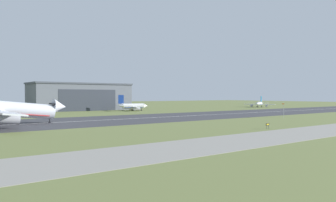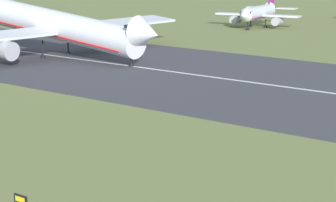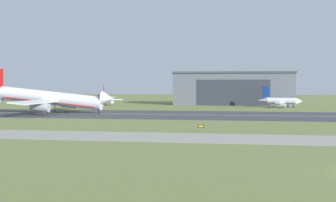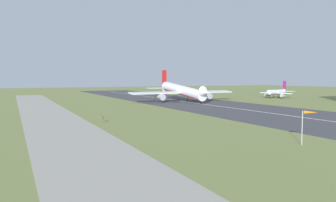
% 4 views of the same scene
% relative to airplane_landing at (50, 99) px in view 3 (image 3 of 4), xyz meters
% --- Properties ---
extents(ground_plane, '(712.56, 712.56, 0.00)m').
position_rel_airplane_landing_xyz_m(ground_plane, '(81.49, -48.68, -5.21)').
color(ground_plane, olive).
extents(runway_strip, '(472.56, 44.62, 0.06)m').
position_rel_airplane_landing_xyz_m(runway_strip, '(81.49, 0.31, -5.18)').
color(runway_strip, '#3D3D42').
rests_on(runway_strip, ground_plane).
extents(runway_centreline, '(425.31, 0.70, 0.01)m').
position_rel_airplane_landing_xyz_m(runway_centreline, '(81.49, 0.31, -5.14)').
color(runway_centreline, silver).
rests_on(runway_centreline, runway_strip).
extents(taxiway_road, '(354.42, 15.79, 0.05)m').
position_rel_airplane_landing_xyz_m(taxiway_road, '(81.49, -65.56, -5.18)').
color(taxiway_road, gray).
rests_on(taxiway_road, ground_plane).
extents(hangar_building, '(59.22, 24.76, 16.44)m').
position_rel_airplane_landing_xyz_m(hangar_building, '(61.23, 82.18, 3.03)').
color(hangar_building, slate).
rests_on(hangar_building, ground_plane).
extents(airplane_landing, '(47.49, 55.01, 15.78)m').
position_rel_airplane_landing_xyz_m(airplane_landing, '(0.00, 0.00, 0.00)').
color(airplane_landing, silver).
rests_on(airplane_landing, ground_plane).
extents(airplane_parked_centre, '(19.77, 21.73, 9.85)m').
position_rel_airplane_landing_xyz_m(airplane_parked_centre, '(-1.07, 62.11, -1.95)').
color(airplane_parked_centre, silver).
rests_on(airplane_parked_centre, ground_plane).
extents(airplane_parked_east, '(19.27, 19.51, 9.26)m').
position_rel_airplane_landing_xyz_m(airplane_parked_east, '(82.87, 56.61, -2.53)').
color(airplane_parked_east, white).
rests_on(airplane_parked_east, ground_plane).
extents(runway_sign, '(1.31, 0.13, 1.54)m').
position_rel_airplane_landing_xyz_m(runway_sign, '(59.05, -54.61, -4.09)').
color(runway_sign, '#4C4C51').
rests_on(runway_sign, ground_plane).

